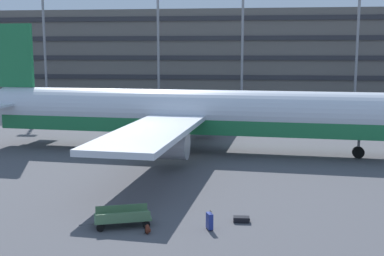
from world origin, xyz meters
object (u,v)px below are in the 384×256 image
(suitcase_teal, at_px, (241,219))
(airliner, at_px, (189,114))
(suitcase_laid_flat, at_px, (210,221))
(backpack_large, at_px, (148,229))
(baggage_cart, at_px, (122,217))

(suitcase_teal, bearing_deg, airliner, 104.96)
(airliner, height_order, suitcase_laid_flat, airliner)
(backpack_large, bearing_deg, suitcase_laid_flat, 16.44)
(backpack_large, bearing_deg, airliner, 90.72)
(airliner, distance_m, suitcase_teal, 17.29)
(suitcase_laid_flat, distance_m, backpack_large, 2.85)
(suitcase_laid_flat, distance_m, baggage_cart, 4.09)
(suitcase_teal, xyz_separation_m, backpack_large, (-4.17, -1.97, 0.08))
(airliner, height_order, backpack_large, airliner)
(baggage_cart, bearing_deg, suitcase_laid_flat, -0.83)
(backpack_large, bearing_deg, baggage_cart, 147.66)
(backpack_large, distance_m, baggage_cart, 1.63)
(suitcase_teal, bearing_deg, backpack_large, -154.71)
(baggage_cart, bearing_deg, backpack_large, -32.34)
(suitcase_teal, relative_size, backpack_large, 1.67)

